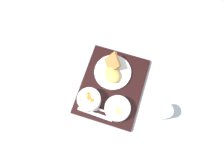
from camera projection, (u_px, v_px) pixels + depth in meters
ground_plane at (112, 87)px, 1.03m from camera, size 4.00×4.00×0.00m
serving_tray at (112, 86)px, 1.02m from camera, size 0.42×0.36×0.02m
bowl_salad at (89, 100)px, 0.96m from camera, size 0.11×0.11×0.06m
bowl_soup at (117, 109)px, 0.95m from camera, size 0.12×0.12×0.05m
plate_main at (113, 72)px, 1.01m from camera, size 0.19×0.19×0.08m
knife at (101, 116)px, 0.96m from camera, size 0.03×0.18×0.02m
spoon at (99, 109)px, 0.97m from camera, size 0.04×0.15×0.01m
glass_water at (163, 112)px, 0.95m from camera, size 0.07×0.07×0.10m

